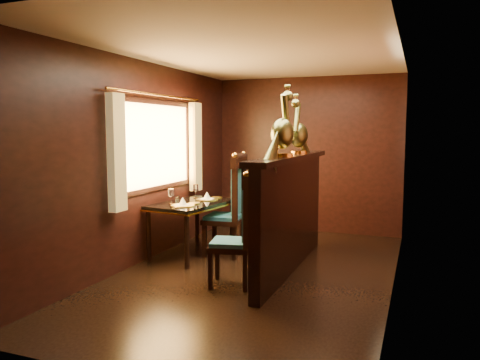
{
  "coord_description": "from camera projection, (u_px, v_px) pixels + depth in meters",
  "views": [
    {
      "loc": [
        1.72,
        -4.97,
        1.64
      ],
      "look_at": [
        -0.26,
        0.15,
        1.06
      ],
      "focal_mm": 35.0,
      "sensor_mm": 36.0,
      "label": 1
    }
  ],
  "objects": [
    {
      "name": "chair_left",
      "position": [
        242.0,
        226.0,
        4.91
      ],
      "size": [
        0.53,
        0.55,
        1.24
      ],
      "rotation": [
        0.0,
        0.0,
        0.22
      ],
      "color": "black",
      "rests_on": "ground"
    },
    {
      "name": "peacock_left",
      "position": [
        282.0,
        120.0,
        5.01
      ],
      "size": [
        0.25,
        0.66,
        0.79
      ],
      "primitive_type": null,
      "color": "#16432D",
      "rests_on": "partition"
    },
    {
      "name": "chair_right",
      "position": [
        233.0,
        202.0,
        6.1
      ],
      "size": [
        0.53,
        0.56,
        1.37
      ],
      "rotation": [
        0.0,
        0.0,
        0.09
      ],
      "color": "black",
      "rests_on": "ground"
    },
    {
      "name": "room_shell",
      "position": [
        250.0,
        136.0,
        5.28
      ],
      "size": [
        3.04,
        5.04,
        2.52
      ],
      "color": "black",
      "rests_on": "ground"
    },
    {
      "name": "peacock_right",
      "position": [
        299.0,
        124.0,
        5.69
      ],
      "size": [
        0.23,
        0.6,
        0.71
      ],
      "primitive_type": null,
      "color": "#16432D",
      "rests_on": "partition"
    },
    {
      "name": "ground",
      "position": [
        256.0,
        273.0,
        5.4
      ],
      "size": [
        5.0,
        5.0,
        0.0
      ],
      "primitive_type": "plane",
      "color": "black",
      "rests_on": "ground"
    },
    {
      "name": "dining_table",
      "position": [
        192.0,
        207.0,
        6.14
      ],
      "size": [
        0.9,
        1.29,
        0.91
      ],
      "rotation": [
        0.0,
        0.0,
        -0.15
      ],
      "color": "black",
      "rests_on": "ground"
    },
    {
      "name": "partition",
      "position": [
        291.0,
        210.0,
        5.49
      ],
      "size": [
        0.26,
        2.7,
        1.36
      ],
      "color": "black",
      "rests_on": "ground"
    }
  ]
}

